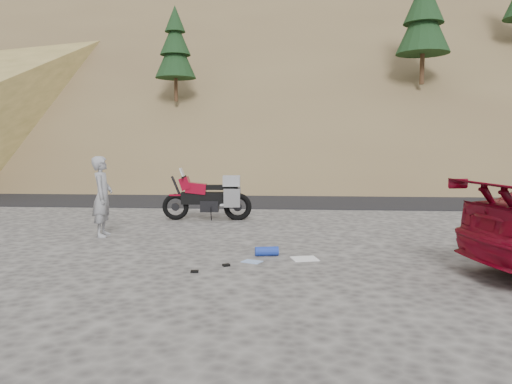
# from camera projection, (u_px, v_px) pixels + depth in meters

# --- Properties ---
(ground) EXTENTS (140.00, 140.00, 0.00)m
(ground) POSITION_uv_depth(u_px,v_px,m) (209.00, 242.00, 10.61)
(ground) COLOR #454240
(ground) RESTS_ON ground
(road) EXTENTS (120.00, 7.00, 0.05)m
(road) POSITION_uv_depth(u_px,v_px,m) (248.00, 198.00, 19.55)
(road) COLOR black
(road) RESTS_ON ground
(hillside) EXTENTS (120.00, 73.00, 46.72)m
(hillside) POSITION_uv_depth(u_px,v_px,m) (277.00, 55.00, 50.15)
(hillside) COLOR brown
(hillside) RESTS_ON ground
(motorcycle) EXTENTS (2.46, 0.81, 1.46)m
(motorcycle) POSITION_uv_depth(u_px,v_px,m) (211.00, 197.00, 13.69)
(motorcycle) COLOR black
(motorcycle) RESTS_ON ground
(man) EXTENTS (0.52, 0.71, 1.81)m
(man) POSITION_uv_depth(u_px,v_px,m) (104.00, 236.00, 11.30)
(man) COLOR gray
(man) RESTS_ON ground
(gear_white_cloth) EXTENTS (0.54, 0.50, 0.02)m
(gear_white_cloth) POSITION_uv_depth(u_px,v_px,m) (305.00, 259.00, 9.03)
(gear_white_cloth) COLOR white
(gear_white_cloth) RESTS_ON ground
(gear_blue_mat) EXTENTS (0.46, 0.25, 0.17)m
(gear_blue_mat) POSITION_uv_depth(u_px,v_px,m) (267.00, 251.00, 9.29)
(gear_blue_mat) COLOR #1A34A0
(gear_blue_mat) RESTS_ON ground
(gear_glove_a) EXTENTS (0.13, 0.10, 0.04)m
(gear_glove_a) POSITION_uv_depth(u_px,v_px,m) (195.00, 271.00, 8.08)
(gear_glove_a) COLOR black
(gear_glove_a) RESTS_ON ground
(gear_glove_b) EXTENTS (0.15, 0.13, 0.04)m
(gear_glove_b) POSITION_uv_depth(u_px,v_px,m) (226.00, 265.00, 8.50)
(gear_glove_b) COLOR black
(gear_glove_b) RESTS_ON ground
(gear_blue_cloth) EXTENTS (0.40, 0.35, 0.01)m
(gear_blue_cloth) POSITION_uv_depth(u_px,v_px,m) (252.00, 262.00, 8.81)
(gear_blue_cloth) COLOR #89A6D4
(gear_blue_cloth) RESTS_ON ground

